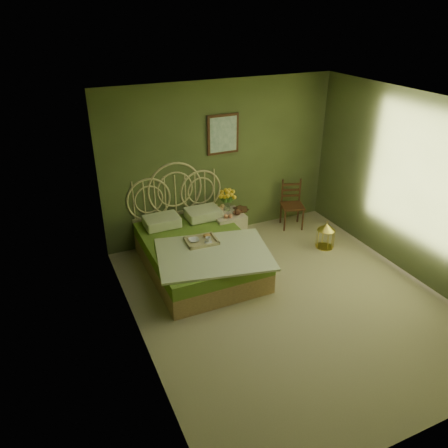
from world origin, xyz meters
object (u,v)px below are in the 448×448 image
bed (198,251)px  chair (291,201)px  nightstand (228,224)px  birdcage (326,236)px

bed → chair: (2.04, 0.67, 0.17)m
chair → bed: bearing=-143.3°
bed → nightstand: size_ratio=2.29×
nightstand → bed: bearing=-144.0°
nightstand → chair: (1.29, 0.13, 0.12)m
chair → birdcage: (0.10, -0.94, -0.26)m
bed → birdcage: bed is taller
bed → chair: bed is taller
bed → chair: 2.15m
chair → birdcage: 0.98m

